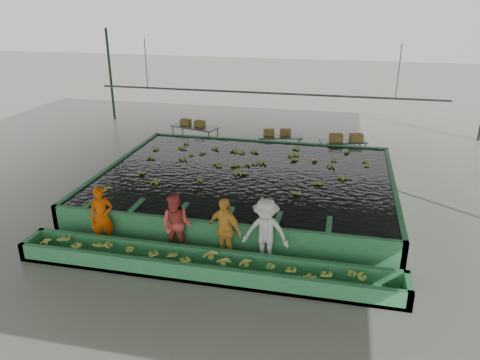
% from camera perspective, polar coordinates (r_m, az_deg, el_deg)
% --- Properties ---
extents(ground, '(80.00, 80.00, 0.00)m').
position_cam_1_polar(ground, '(15.26, -0.41, -4.17)').
color(ground, slate).
rests_on(ground, ground).
extents(shed_roof, '(20.00, 22.00, 0.04)m').
position_cam_1_polar(shed_roof, '(13.84, -0.47, 14.81)').
color(shed_roof, gray).
rests_on(shed_roof, shed_posts).
extents(shed_posts, '(20.00, 22.00, 5.00)m').
position_cam_1_polar(shed_posts, '(14.35, -0.44, 4.85)').
color(shed_posts, '#1A3722').
rests_on(shed_posts, ground).
extents(flotation_tank, '(10.00, 8.00, 0.90)m').
position_cam_1_polar(flotation_tank, '(16.42, 0.77, -0.53)').
color(flotation_tank, '#308046').
rests_on(flotation_tank, ground).
extents(tank_water, '(9.70, 7.70, 0.00)m').
position_cam_1_polar(tank_water, '(16.27, 0.77, 0.78)').
color(tank_water, black).
rests_on(tank_water, flotation_tank).
extents(sorting_trough, '(10.00, 1.00, 0.50)m').
position_cam_1_polar(sorting_trough, '(12.10, -4.35, -10.35)').
color(sorting_trough, '#308046').
rests_on(sorting_trough, ground).
extents(cableway_rail, '(0.08, 0.08, 14.00)m').
position_cam_1_polar(cableway_rail, '(19.00, 3.04, 10.55)').
color(cableway_rail, '#59605B').
rests_on(cableway_rail, shed_roof).
extents(rail_hanger_left, '(0.04, 0.04, 2.00)m').
position_cam_1_polar(rail_hanger_left, '(20.27, -11.39, 13.74)').
color(rail_hanger_left, '#59605B').
rests_on(rail_hanger_left, shed_roof).
extents(rail_hanger_right, '(0.04, 0.04, 2.00)m').
position_cam_1_polar(rail_hanger_right, '(18.66, 18.78, 12.38)').
color(rail_hanger_right, '#59605B').
rests_on(rail_hanger_right, shed_roof).
extents(worker_a, '(0.77, 0.65, 1.78)m').
position_cam_1_polar(worker_a, '(13.61, -16.50, -4.34)').
color(worker_a, '#DB4A06').
rests_on(worker_a, ground).
extents(worker_b, '(0.86, 0.67, 1.76)m').
position_cam_1_polar(worker_b, '(12.74, -7.76, -5.49)').
color(worker_b, '#D24840').
rests_on(worker_b, ground).
extents(worker_c, '(1.15, 0.83, 1.80)m').
position_cam_1_polar(worker_c, '(12.36, -1.92, -6.07)').
color(worker_c, yellow).
rests_on(worker_c, ground).
extents(worker_d, '(1.23, 0.72, 1.88)m').
position_cam_1_polar(worker_d, '(12.14, 3.14, -6.44)').
color(worker_d, silver).
rests_on(worker_d, ground).
extents(packing_table_left, '(2.36, 1.47, 1.00)m').
position_cam_1_polar(packing_table_left, '(21.97, -5.48, 5.31)').
color(packing_table_left, '#59605B').
rests_on(packing_table_left, ground).
extents(packing_table_mid, '(2.04, 1.19, 0.87)m').
position_cam_1_polar(packing_table_mid, '(20.85, 4.87, 4.24)').
color(packing_table_mid, '#59605B').
rests_on(packing_table_mid, ground).
extents(packing_table_right, '(2.09, 1.29, 0.89)m').
position_cam_1_polar(packing_table_right, '(20.51, 12.33, 3.53)').
color(packing_table_right, '#59605B').
rests_on(packing_table_right, ground).
extents(box_stack_left, '(1.23, 0.53, 0.26)m').
position_cam_1_polar(box_stack_left, '(21.97, -5.79, 6.65)').
color(box_stack_left, olive).
rests_on(box_stack_left, packing_table_left).
extents(box_stack_mid, '(1.23, 0.63, 0.25)m').
position_cam_1_polar(box_stack_mid, '(20.84, 4.54, 5.50)').
color(box_stack_mid, olive).
rests_on(box_stack_mid, packing_table_mid).
extents(box_stack_right, '(1.45, 0.69, 0.30)m').
position_cam_1_polar(box_stack_right, '(20.34, 12.79, 4.66)').
color(box_stack_right, olive).
rests_on(box_stack_right, packing_table_right).
extents(floating_bananas, '(8.72, 5.94, 0.12)m').
position_cam_1_polar(floating_bananas, '(17.01, 1.33, 1.71)').
color(floating_bananas, '#96AB3E').
rests_on(floating_bananas, tank_water).
extents(trough_bananas, '(8.72, 0.58, 0.12)m').
position_cam_1_polar(trough_bananas, '(12.02, -4.37, -9.74)').
color(trough_bananas, '#96AB3E').
rests_on(trough_bananas, sorting_trough).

